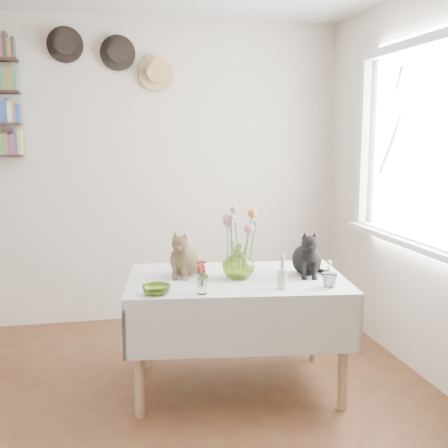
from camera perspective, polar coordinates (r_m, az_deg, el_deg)
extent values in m
cube|color=beige|center=(4.74, -12.25, 5.10)|extent=(4.04, 0.04, 2.54)
cube|color=white|center=(3.80, 19.11, 7.66)|extent=(0.01, 1.40, 1.20)
cube|color=white|center=(3.84, 19.61, 17.08)|extent=(0.06, 1.52, 0.06)
cube|color=white|center=(3.86, 18.62, -1.71)|extent=(0.06, 1.52, 0.06)
cube|color=white|center=(4.44, 14.21, 8.01)|extent=(0.06, 0.06, 1.20)
cube|color=white|center=(3.85, 18.24, -1.73)|extent=(0.12, 1.50, 0.04)
cube|color=white|center=(3.43, 1.29, -5.89)|extent=(1.41, 1.00, 0.06)
cylinder|color=tan|center=(3.21, -8.62, -13.68)|extent=(0.06, 0.06, 0.65)
cylinder|color=tan|center=(3.34, 12.03, -12.90)|extent=(0.06, 0.06, 0.65)
cylinder|color=tan|center=(3.85, -7.94, -9.76)|extent=(0.06, 0.06, 0.65)
cylinder|color=tan|center=(3.96, 9.16, -9.29)|extent=(0.06, 0.06, 0.65)
imported|color=#94B944|center=(3.38, 1.49, -3.84)|extent=(0.27, 0.27, 0.21)
imported|color=#94B944|center=(3.09, -6.88, -6.65)|extent=(0.19, 0.19, 0.05)
imported|color=white|center=(3.25, 10.63, -5.63)|extent=(0.12, 0.12, 0.08)
cylinder|color=white|center=(3.18, 5.93, -5.63)|extent=(0.05, 0.05, 0.11)
cylinder|color=white|center=(3.16, 5.96, -3.90)|extent=(0.02, 0.02, 0.09)
cylinder|color=white|center=(3.07, -2.25, -6.34)|extent=(0.05, 0.05, 0.09)
cone|color=white|center=(3.53, 10.62, -4.55)|extent=(0.05, 0.05, 0.07)
sphere|color=beige|center=(3.52, 10.64, -3.83)|extent=(0.03, 0.03, 0.03)
cylinder|color=#4C7233|center=(3.37, 0.96, -2.22)|extent=(0.01, 0.01, 0.30)
sphere|color=#C37A9A|center=(3.34, 0.97, 0.31)|extent=(0.07, 0.07, 0.07)
cylinder|color=#4C7233|center=(3.36, 2.24, -2.60)|extent=(0.01, 0.01, 0.26)
sphere|color=#C37A9A|center=(3.33, 2.25, -0.41)|extent=(0.06, 0.06, 0.06)
cylinder|color=#4C7233|center=(3.40, 2.36, -1.76)|extent=(0.01, 0.01, 0.34)
sphere|color=orange|center=(3.37, 2.38, 1.08)|extent=(0.06, 0.06, 0.06)
cylinder|color=#4C7233|center=(3.39, 0.35, -2.06)|extent=(0.01, 0.01, 0.31)
sphere|color=orange|center=(3.36, 0.35, 0.54)|extent=(0.05, 0.05, 0.05)
cylinder|color=#4C7233|center=(3.40, 1.30, -1.49)|extent=(0.01, 0.01, 0.37)
sphere|color=#999E93|center=(3.38, 1.31, 1.60)|extent=(0.04, 0.04, 0.04)
cylinder|color=#4C7233|center=(3.32, 0.78, -2.11)|extent=(0.01, 0.01, 0.33)
sphere|color=#999E93|center=(3.29, 0.79, 0.71)|extent=(0.04, 0.04, 0.04)
cylinder|color=#4C7233|center=(3.34, 2.82, -2.39)|extent=(0.01, 0.01, 0.29)
sphere|color=#999E93|center=(3.32, 2.84, 0.06)|extent=(0.04, 0.04, 0.04)
cylinder|color=black|center=(4.73, -15.84, 17.12)|extent=(0.28, 0.02, 0.28)
cylinder|color=black|center=(4.69, -15.88, 17.19)|extent=(0.16, 0.08, 0.16)
cylinder|color=black|center=(4.71, -10.75, 16.71)|extent=(0.28, 0.02, 0.28)
cylinder|color=black|center=(4.67, -10.73, 16.78)|extent=(0.16, 0.08, 0.16)
cylinder|color=tan|center=(4.71, -6.92, 14.96)|extent=(0.28, 0.02, 0.28)
cylinder|color=tan|center=(4.67, -6.87, 15.01)|extent=(0.16, 0.08, 0.16)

